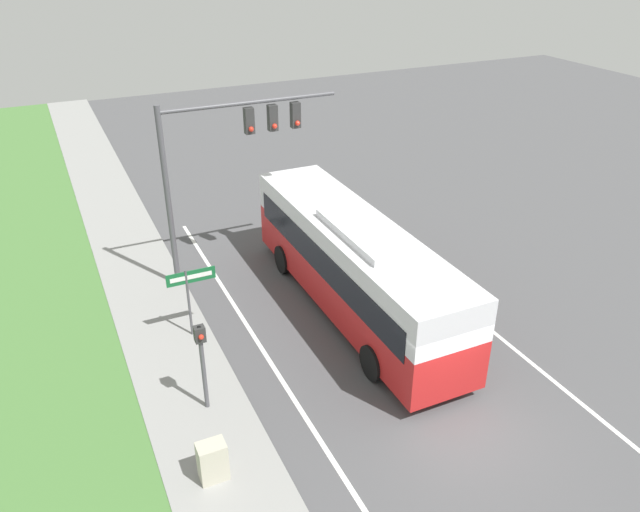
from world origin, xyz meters
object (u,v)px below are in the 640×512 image
at_px(pedestrian_signal, 202,354).
at_px(street_sign, 190,289).
at_px(utility_cabinet, 213,461).
at_px(bus, 354,261).
at_px(signal_gantry, 226,150).

bearing_deg(pedestrian_signal, street_sign, 80.45).
relative_size(street_sign, utility_cabinet, 2.39).
xyz_separation_m(bus, pedestrian_signal, (-5.94, -2.79, -0.03)).
bearing_deg(street_sign, bus, -7.97).
distance_m(street_sign, utility_cabinet, 6.23).
bearing_deg(street_sign, utility_cabinet, -100.69).
bearing_deg(utility_cabinet, street_sign, 79.31).
xyz_separation_m(bus, street_sign, (-5.35, 0.75, -0.13)).
bearing_deg(utility_cabinet, bus, 39.07).
bearing_deg(signal_gantry, pedestrian_signal, -113.66).
bearing_deg(bus, pedestrian_signal, -154.89).
relative_size(signal_gantry, utility_cabinet, 6.49).
xyz_separation_m(signal_gantry, utility_cabinet, (-3.56, -9.37, -4.29)).
relative_size(bus, signal_gantry, 1.67).
xyz_separation_m(pedestrian_signal, utility_cabinet, (-0.54, -2.48, -1.25)).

